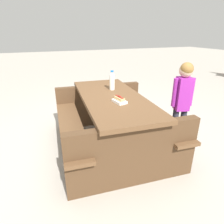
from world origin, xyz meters
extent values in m
plane|color=#ADA599|center=(0.00, 0.00, 0.00)|extent=(30.00, 30.00, 0.00)
cube|color=brown|center=(0.00, 0.00, 0.72)|extent=(1.86, 0.92, 0.05)
cube|color=brown|center=(0.05, 0.56, 0.43)|extent=(1.82, 0.44, 0.04)
cube|color=brown|center=(-0.05, -0.56, 0.43)|extent=(1.82, 0.44, 0.04)
cube|color=#4D3520|center=(0.78, -0.07, 0.35)|extent=(0.22, 1.40, 0.70)
cube|color=#4D3520|center=(-0.78, 0.07, 0.35)|extent=(0.22, 1.40, 0.70)
cylinder|color=silver|center=(-0.28, 0.11, 0.86)|extent=(0.07, 0.07, 0.21)
cone|color=silver|center=(-0.28, 0.11, 0.98)|extent=(0.07, 0.07, 0.04)
cylinder|color=blue|center=(-0.28, 0.11, 1.01)|extent=(0.04, 0.04, 0.02)
cube|color=white|center=(0.27, -0.02, 0.77)|extent=(0.20, 0.14, 0.03)
cube|color=#D8B272|center=(0.27, -0.02, 0.80)|extent=(0.16, 0.08, 0.04)
cylinder|color=maroon|center=(0.27, -0.02, 0.82)|extent=(0.14, 0.05, 0.03)
ellipsoid|color=maroon|center=(0.27, -0.02, 0.83)|extent=(0.07, 0.03, 0.01)
cylinder|color=#262633|center=(0.26, 0.85, 0.26)|extent=(0.08, 0.08, 0.53)
cylinder|color=#262633|center=(0.29, 0.97, 0.26)|extent=(0.08, 0.08, 0.53)
cube|color=purple|center=(0.27, 0.91, 0.75)|extent=(0.21, 0.22, 0.45)
cylinder|color=purple|center=(0.24, 0.80, 0.77)|extent=(0.07, 0.07, 0.38)
cylinder|color=purple|center=(0.31, 1.02, 0.77)|extent=(0.07, 0.07, 0.38)
sphere|color=beige|center=(0.27, 0.91, 1.06)|extent=(0.18, 0.18, 0.18)
sphere|color=olive|center=(0.29, 0.91, 1.08)|extent=(0.17, 0.17, 0.17)
camera|label=1|loc=(2.25, -0.91, 1.53)|focal=31.48mm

